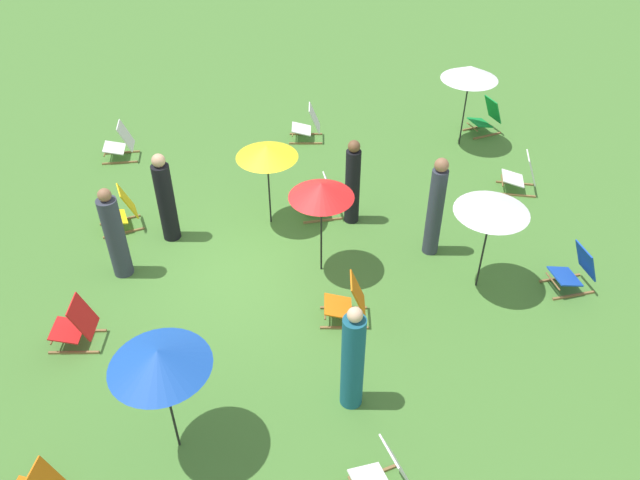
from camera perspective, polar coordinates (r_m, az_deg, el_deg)
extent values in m
plane|color=#477A33|center=(10.93, -6.25, -2.60)|extent=(40.00, 40.00, 0.00)
cube|color=olive|center=(13.60, 17.37, 4.97)|extent=(0.26, 0.74, 0.04)
cube|color=olive|center=(13.23, 17.53, 3.94)|extent=(0.26, 0.74, 0.04)
cube|color=white|center=(13.26, 17.23, 5.41)|extent=(0.59, 0.56, 0.13)
cube|color=white|center=(13.17, 18.74, 6.27)|extent=(0.53, 0.38, 0.57)
cylinder|color=olive|center=(13.27, 16.32, 5.26)|extent=(0.43, 0.16, 0.03)
cube|color=olive|center=(14.72, -17.63, 7.64)|extent=(0.05, 0.76, 0.04)
cube|color=olive|center=(14.34, -17.83, 6.74)|extent=(0.05, 0.76, 0.04)
cube|color=white|center=(14.43, -18.31, 8.01)|extent=(0.49, 0.44, 0.13)
cube|color=white|center=(14.24, -17.34, 9.10)|extent=(0.48, 0.25, 0.57)
cylinder|color=olive|center=(14.50, -19.03, 7.68)|extent=(0.44, 0.03, 0.03)
cube|color=olive|center=(15.51, 14.13, 9.97)|extent=(0.23, 0.74, 0.04)
cube|color=olive|center=(15.21, 15.05, 9.20)|extent=(0.23, 0.74, 0.04)
cube|color=#148C38|center=(15.19, 14.42, 10.36)|extent=(0.57, 0.54, 0.13)
cube|color=#148C38|center=(15.23, 15.53, 11.44)|extent=(0.53, 0.36, 0.57)
cylinder|color=olive|center=(15.11, 13.75, 10.02)|extent=(0.43, 0.14, 0.03)
cube|color=olive|center=(11.41, 21.08, -3.27)|extent=(0.11, 0.76, 0.04)
cube|color=olive|center=(11.16, 22.19, -4.72)|extent=(0.11, 0.76, 0.04)
cube|color=#1947B7|center=(11.07, 21.49, -3.11)|extent=(0.52, 0.47, 0.13)
cube|color=#1947B7|center=(11.06, 23.13, -1.76)|extent=(0.50, 0.29, 0.57)
cylinder|color=olive|center=(11.02, 20.53, -3.57)|extent=(0.44, 0.07, 0.03)
cube|color=olive|center=(14.77, -1.28, 9.67)|extent=(0.14, 0.76, 0.04)
cube|color=olive|center=(14.39, -1.31, 8.82)|extent=(0.14, 0.76, 0.04)
cube|color=white|center=(14.46, -1.72, 10.12)|extent=(0.54, 0.50, 0.13)
cube|color=white|center=(14.33, -0.51, 11.11)|extent=(0.51, 0.31, 0.57)
cylinder|color=olive|center=(14.50, -2.51, 9.87)|extent=(0.44, 0.09, 0.03)
cube|color=olive|center=(8.32, 4.58, -20.71)|extent=(0.23, 0.74, 0.04)
cube|color=white|center=(7.83, 6.94, -19.43)|extent=(0.53, 0.36, 0.57)
cube|color=olive|center=(10.14, 2.18, -6.22)|extent=(0.15, 0.76, 0.04)
cube|color=olive|center=(9.83, 2.24, -8.03)|extent=(0.15, 0.76, 0.04)
cube|color=orange|center=(9.80, 1.65, -6.08)|extent=(0.54, 0.50, 0.13)
cube|color=orange|center=(9.62, 3.48, -4.89)|extent=(0.51, 0.31, 0.57)
cylinder|color=olive|center=(9.85, 0.48, -6.37)|extent=(0.44, 0.09, 0.03)
cube|color=olive|center=(12.53, -17.80, 1.76)|extent=(0.23, 0.74, 0.04)
cube|color=olive|center=(12.18, -17.49, 0.62)|extent=(0.23, 0.74, 0.04)
cube|color=yellow|center=(12.21, -18.33, 2.02)|extent=(0.57, 0.54, 0.13)
cube|color=yellow|center=(12.06, -17.20, 3.43)|extent=(0.53, 0.36, 0.57)
cylinder|color=olive|center=(12.25, -19.17, 1.53)|extent=(0.43, 0.14, 0.03)
cube|color=olive|center=(12.27, -0.13, 3.01)|extent=(0.07, 0.76, 0.04)
cube|color=olive|center=(11.92, 0.27, 1.80)|extent=(0.07, 0.76, 0.04)
cube|color=white|center=(11.93, -0.41, 3.34)|extent=(0.50, 0.46, 0.13)
cube|color=white|center=(11.82, 1.02, 4.60)|extent=(0.49, 0.27, 0.57)
cylinder|color=olive|center=(11.95, -1.35, 2.96)|extent=(0.44, 0.05, 0.03)
cube|color=olive|center=(10.45, -20.92, -7.77)|extent=(0.13, 0.76, 0.04)
cube|color=olive|center=(10.17, -21.59, -9.55)|extent=(0.13, 0.76, 0.04)
cube|color=red|center=(10.17, -22.10, -7.65)|extent=(0.53, 0.49, 0.13)
cube|color=red|center=(9.88, -20.86, -6.58)|extent=(0.51, 0.31, 0.57)
cylinder|color=olive|center=(10.30, -23.06, -7.88)|extent=(0.44, 0.08, 0.03)
cylinder|color=black|center=(8.03, -13.63, -14.19)|extent=(0.03, 0.03, 1.79)
cone|color=#194CB2|center=(7.43, -14.54, -10.45)|extent=(1.21, 1.21, 0.26)
cylinder|color=black|center=(14.33, 13.10, 11.75)|extent=(0.03, 0.03, 1.83)
cone|color=white|center=(14.00, 13.58, 14.66)|extent=(1.22, 1.22, 0.29)
cylinder|color=black|center=(10.30, 0.12, 1.02)|extent=(0.03, 0.03, 1.75)
cone|color=red|center=(9.85, 0.12, 4.59)|extent=(1.06, 1.06, 0.26)
cylinder|color=black|center=(11.49, -4.70, 4.97)|extent=(0.03, 0.03, 1.63)
cone|color=yellow|center=(11.11, -4.89, 8.09)|extent=(1.11, 1.11, 0.23)
cylinder|color=black|center=(10.30, 14.82, -0.34)|extent=(0.03, 0.03, 1.79)
cone|color=white|center=(9.85, 15.54, 3.18)|extent=(1.17, 1.17, 0.29)
cylinder|color=#333847|center=(10.85, -18.20, 0.19)|extent=(0.34, 0.34, 1.52)
sphere|color=#936647|center=(10.37, -19.12, 3.91)|extent=(0.22, 0.22, 0.22)
cylinder|color=black|center=(11.55, 2.99, 4.87)|extent=(0.28, 0.28, 1.51)
sphere|color=brown|center=(11.10, 3.13, 8.55)|extent=(0.22, 0.22, 0.22)
cylinder|color=#333847|center=(10.90, 10.46, 2.48)|extent=(0.35, 0.35, 1.70)
sphere|color=#936647|center=(10.37, 11.06, 6.75)|extent=(0.24, 0.24, 0.24)
cylinder|color=black|center=(11.43, -13.88, 3.32)|extent=(0.44, 0.44, 1.53)
sphere|color=tan|center=(10.97, -14.56, 7.05)|extent=(0.24, 0.24, 0.24)
cylinder|color=#195972|center=(8.34, 3.00, -11.15)|extent=(0.42, 0.42, 1.60)
sphere|color=beige|center=(7.68, 3.22, -6.85)|extent=(0.20, 0.20, 0.20)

